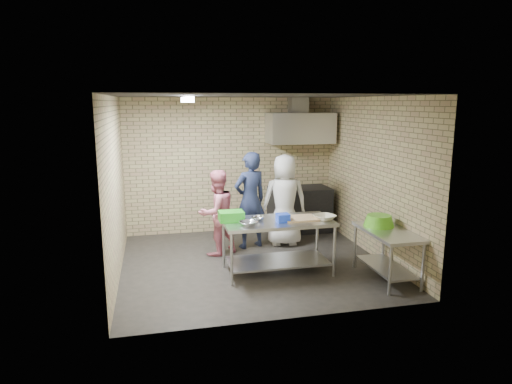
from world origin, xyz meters
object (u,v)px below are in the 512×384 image
at_px(green_basin, 379,221).
at_px(bottle_red, 300,131).
at_px(man_navy, 250,200).
at_px(bottle_green, 318,131).
at_px(side_counter, 387,255).
at_px(blue_tub, 283,218).
at_px(prep_table, 278,246).
at_px(woman_pink, 217,213).
at_px(stove, 299,209).
at_px(green_crate, 231,216).
at_px(woman_white, 285,200).

distance_m(green_basin, bottle_red, 3.01).
bearing_deg(man_navy, green_basin, 115.61).
relative_size(bottle_red, bottle_green, 1.20).
bearing_deg(side_counter, green_basin, 94.57).
xyz_separation_m(blue_tub, bottle_green, (1.46, 2.47, 1.12)).
xyz_separation_m(prep_table, bottle_green, (1.51, 2.37, 1.60)).
distance_m(prep_table, bottle_green, 3.23).
distance_m(blue_tub, man_navy, 1.43).
xyz_separation_m(side_counter, bottle_red, (-0.40, 2.99, 1.65)).
bearing_deg(green_basin, man_navy, 134.25).
relative_size(side_counter, blue_tub, 6.47).
relative_size(bottle_green, man_navy, 0.09).
distance_m(bottle_green, woman_pink, 2.94).
relative_size(stove, blue_tub, 6.47).
xyz_separation_m(stove, green_basin, (0.43, -2.50, 0.38)).
bearing_deg(man_navy, bottle_red, -158.73).
relative_size(side_counter, stove, 1.00).
distance_m(green_crate, blue_tub, 0.78).
height_order(green_crate, bottle_red, bottle_red).
relative_size(green_crate, woman_white, 0.22).
relative_size(prep_table, side_counter, 1.39).
xyz_separation_m(blue_tub, woman_pink, (-0.84, 1.16, -0.16)).
bearing_deg(woman_pink, stove, -179.72).
distance_m(green_basin, bottle_green, 2.98).
distance_m(green_crate, green_basin, 2.25).
xyz_separation_m(stove, green_crate, (-1.76, -2.01, 0.46)).
bearing_deg(green_crate, side_counter, -18.52).
distance_m(man_navy, woman_pink, 0.70).
distance_m(blue_tub, woman_pink, 1.44).
bearing_deg(woman_white, stove, -118.89).
xyz_separation_m(prep_table, woman_pink, (-0.79, 1.06, 0.32)).
relative_size(prep_table, green_basin, 3.63).
bearing_deg(bottle_red, stove, -101.77).
relative_size(side_counter, green_crate, 3.23).
xyz_separation_m(prep_table, woman_white, (0.50, 1.32, 0.43)).
bearing_deg(woman_white, green_crate, 51.18).
xyz_separation_m(stove, blue_tub, (-1.01, -2.23, 0.45)).
bearing_deg(prep_table, side_counter, -22.33).
xyz_separation_m(woman_pink, woman_white, (1.29, 0.26, 0.10)).
bearing_deg(woman_pink, woman_white, 161.84).
height_order(prep_table, stove, stove).
height_order(bottle_red, woman_pink, bottle_red).
distance_m(green_crate, bottle_red, 3.10).
relative_size(green_crate, bottle_red, 2.06).
distance_m(bottle_red, man_navy, 2.01).
bearing_deg(bottle_green, prep_table, -122.59).
relative_size(green_crate, green_basin, 0.81).
relative_size(bottle_green, woman_pink, 0.10).
bearing_deg(woman_pink, green_crate, 65.82).
bearing_deg(side_counter, bottle_green, 90.00).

